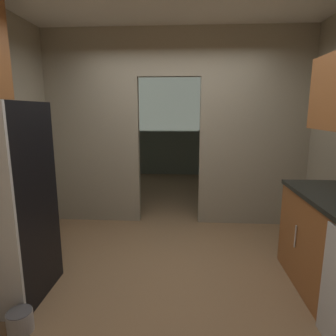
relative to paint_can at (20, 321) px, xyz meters
name	(u,v)px	position (x,y,z in m)	size (l,w,h in m)	color
ground	(169,277)	(1.10, 0.80, -0.08)	(20.00, 20.00, 0.00)	brown
kitchen_partition	(177,125)	(1.12, 2.35, 1.38)	(3.77, 0.12, 2.79)	gray
adjoining_room_shell	(179,123)	(1.10, 4.61, 1.31)	(3.77, 3.38, 2.79)	gray
paint_can	(20,321)	(0.00, 0.00, 0.00)	(0.19, 0.19, 0.17)	#99999E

